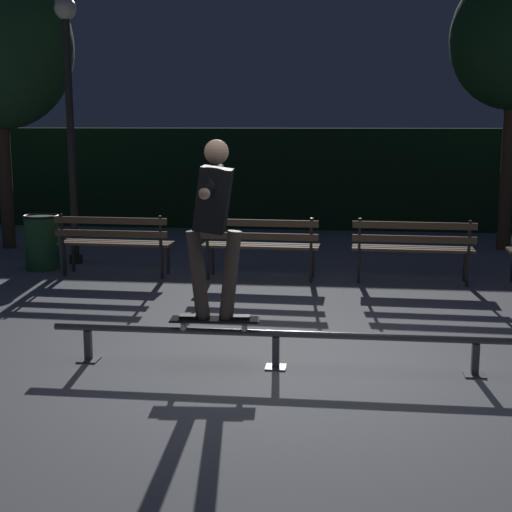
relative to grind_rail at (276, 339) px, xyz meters
name	(u,v)px	position (x,y,z in m)	size (l,w,h in m)	color
ground_plane	(276,366)	(0.00, 0.05, -0.26)	(90.00, 90.00, 0.00)	gray
hedge_backdrop	(317,178)	(0.00, 9.15, 0.74)	(24.00, 1.20, 2.00)	black
grind_rail	(276,339)	(0.00, 0.00, 0.00)	(4.00, 0.18, 0.34)	#47474C
skateboard	(215,320)	(-0.54, 0.00, 0.15)	(0.79, 0.26, 0.09)	black
skateboarder	(214,214)	(-0.54, 0.00, 1.09)	(0.63, 1.41, 1.56)	black
park_bench_leftmost	(114,238)	(-2.60, 3.68, 0.27)	(1.61, 0.46, 0.88)	#282623
park_bench_left_center	(260,241)	(-0.56, 3.68, 0.27)	(1.61, 0.46, 0.88)	#282623
park_bench_right_center	(413,244)	(1.48, 3.68, 0.27)	(1.61, 0.46, 0.88)	#282623
lamp_post_left	(69,98)	(-3.50, 4.58, 2.22)	(0.32, 0.32, 3.90)	#282623
trash_can	(42,241)	(-3.80, 4.05, 0.15)	(0.52, 0.52, 0.80)	#23562D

